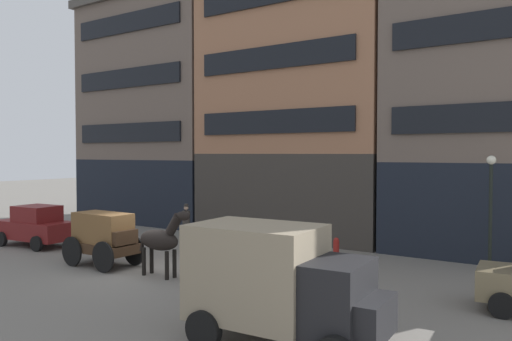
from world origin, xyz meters
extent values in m
plane|color=slate|center=(0.00, 0.00, 0.00)|extent=(120.00, 120.00, 0.00)
cube|color=black|center=(-9.14, 10.65, 1.90)|extent=(9.80, 6.28, 3.81)
cube|color=#66564C|center=(-9.14, 10.65, 8.56)|extent=(9.80, 6.28, 9.51)
cube|color=#47423D|center=(-9.14, 10.65, 13.57)|extent=(10.30, 6.78, 0.50)
cube|color=black|center=(-9.14, 7.45, 5.39)|extent=(8.24, 0.12, 1.10)
cube|color=black|center=(-9.14, 7.45, 8.56)|extent=(8.24, 0.12, 1.10)
cube|color=black|center=(-9.14, 7.45, 11.73)|extent=(8.24, 0.12, 1.10)
cube|color=#38332D|center=(0.84, 10.65, 2.09)|extent=(9.86, 6.28, 4.17)
cube|color=#9E6B4C|center=(0.84, 10.65, 8.71)|extent=(9.86, 6.28, 9.07)
cube|color=black|center=(0.84, 7.45, 5.68)|extent=(8.28, 0.12, 1.10)
cube|color=black|center=(0.84, 7.45, 8.71)|extent=(8.28, 0.12, 1.10)
cube|color=black|center=(9.98, 10.65, 1.92)|extent=(8.13, 6.28, 3.83)
cube|color=#66564C|center=(9.98, 10.65, 8.89)|extent=(8.13, 6.28, 10.12)
cube|color=black|center=(9.98, 7.45, 5.52)|extent=(6.83, 0.12, 1.10)
cube|color=black|center=(9.98, 7.45, 8.89)|extent=(6.83, 0.12, 1.10)
cube|color=#3D2819|center=(-1.69, -0.44, 0.70)|extent=(2.72, 1.34, 0.36)
cube|color=brown|center=(-1.69, -0.44, 1.43)|extent=(2.31, 1.14, 1.10)
cube|color=#3D2819|center=(-0.54, -0.45, 1.18)|extent=(0.41, 1.05, 0.50)
cylinder|color=black|center=(-0.78, 0.26, 0.55)|extent=(1.10, 0.09, 1.10)
cylinder|color=black|center=(-0.80, -1.16, 0.55)|extent=(1.10, 0.09, 1.10)
cylinder|color=black|center=(-2.58, 0.28, 0.55)|extent=(1.10, 0.09, 1.10)
cylinder|color=black|center=(-2.60, -1.14, 0.55)|extent=(1.10, 0.09, 1.10)
ellipsoid|color=black|center=(1.21, -0.44, 1.25)|extent=(1.71, 0.62, 0.70)
cylinder|color=black|center=(1.94, -0.45, 1.85)|extent=(0.67, 0.33, 0.76)
ellipsoid|color=black|center=(2.34, -0.45, 2.15)|extent=(0.56, 0.25, 0.30)
cylinder|color=black|center=(0.41, -0.43, 1.10)|extent=(0.27, 0.10, 0.65)
cylinder|color=black|center=(1.77, -0.27, 0.47)|extent=(0.14, 0.14, 0.95)
cylinder|color=black|center=(1.76, -0.63, 0.47)|extent=(0.14, 0.14, 0.95)
cylinder|color=black|center=(0.67, -0.25, 0.47)|extent=(0.14, 0.14, 0.95)
cylinder|color=black|center=(0.66, -0.61, 0.47)|extent=(0.14, 0.14, 0.95)
cube|color=black|center=(9.08, -3.40, 1.27)|extent=(1.49, 1.78, 1.50)
cube|color=black|center=(9.78, -3.36, 0.97)|extent=(0.98, 1.49, 0.80)
cube|color=gray|center=(7.28, -3.50, 1.57)|extent=(2.90, 2.06, 2.10)
cube|color=silver|center=(9.53, -3.38, 1.52)|extent=(0.27, 1.37, 0.64)
cylinder|color=black|center=(9.47, -2.43, 0.42)|extent=(0.85, 0.27, 0.84)
cylinder|color=black|center=(6.48, -2.60, 0.42)|extent=(0.85, 0.27, 0.84)
cylinder|color=black|center=(6.58, -4.49, 0.42)|extent=(0.85, 0.27, 0.84)
cylinder|color=black|center=(11.59, 1.28, 0.33)|extent=(0.67, 0.24, 0.66)
cylinder|color=black|center=(11.42, 2.95, 0.33)|extent=(0.67, 0.24, 0.66)
cube|color=maroon|center=(-7.53, 0.50, 0.73)|extent=(3.83, 1.92, 0.80)
cube|color=maroon|center=(-7.38, 0.51, 1.48)|extent=(1.92, 1.59, 0.70)
cube|color=silver|center=(-8.23, 0.44, 1.35)|extent=(0.45, 1.34, 0.56)
cylinder|color=black|center=(-8.65, -0.44, 0.33)|extent=(0.67, 0.24, 0.66)
cylinder|color=black|center=(-8.80, 1.23, 0.33)|extent=(0.67, 0.24, 0.66)
cylinder|color=black|center=(-6.26, -0.23, 0.33)|extent=(0.67, 0.24, 0.66)
cylinder|color=black|center=(-6.41, 1.44, 0.33)|extent=(0.67, 0.24, 0.66)
cylinder|color=#38332D|center=(-2.70, 5.18, 0.42)|extent=(0.16, 0.16, 0.85)
cylinder|color=#38332D|center=(-2.50, 5.18, 0.42)|extent=(0.16, 0.16, 0.85)
cylinder|color=#38332D|center=(-2.60, 5.18, 1.16)|extent=(0.39, 0.39, 0.62)
sphere|color=tan|center=(-2.60, 5.18, 1.60)|extent=(0.22, 0.22, 0.22)
cylinder|color=#38332D|center=(-2.60, 5.18, 1.70)|extent=(0.28, 0.28, 0.02)
cylinder|color=#38332D|center=(-2.60, 5.18, 1.75)|extent=(0.18, 0.18, 0.09)
cylinder|color=black|center=(10.46, 6.50, 1.90)|extent=(0.12, 0.12, 3.80)
sphere|color=silver|center=(10.46, 6.50, 3.96)|extent=(0.32, 0.32, 0.32)
cylinder|color=maroon|center=(4.96, 5.66, 0.35)|extent=(0.24, 0.24, 0.70)
sphere|color=maroon|center=(4.96, 5.66, 0.72)|extent=(0.22, 0.22, 0.22)
camera|label=1|loc=(13.49, -12.71, 4.20)|focal=35.36mm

